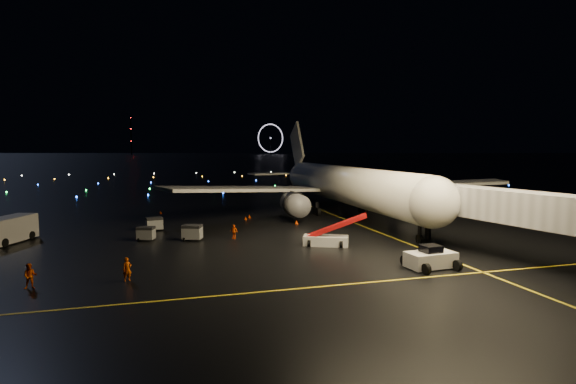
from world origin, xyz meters
name	(u,v)px	position (x,y,z in m)	size (l,w,h in m)	color
ground	(180,162)	(0.00, 300.00, 0.00)	(2000.00, 2000.00, 0.00)	black
lane_centre	(358,224)	(12.00, 15.00, 0.01)	(0.25, 80.00, 0.02)	yellow
lane_cross	(288,290)	(-5.00, -10.00, 0.01)	(60.00, 0.25, 0.02)	yellow
airliner	(337,164)	(13.32, 25.83, 7.90)	(55.79, 53.00, 15.81)	silver
pushback_tug	(431,257)	(8.57, -7.56, 1.00)	(4.22, 2.21, 2.01)	silver
belt_loader	(326,230)	(3.01, 3.41, 1.69)	(6.96, 1.90, 3.37)	silver
service_truck	(9,229)	(-30.03, 14.40, 1.45)	(2.49, 7.88, 2.90)	silver
crew_a	(127,269)	(-16.51, -4.47, 0.93)	(0.68, 0.45, 1.87)	#FF5304
crew_b	(30,276)	(-23.29, -4.55, 0.95)	(0.93, 0.72, 1.91)	#FF5304
crew_c	(234,232)	(-5.89, 9.75, 0.82)	(0.95, 0.40, 1.63)	#FF5304
safety_cone_0	(297,222)	(3.97, 17.35, 0.27)	(0.48, 0.48, 0.55)	#EA3900
safety_cone_1	(249,216)	(-1.28, 24.33, 0.26)	(0.46, 0.46, 0.52)	#EA3900
safety_cone_2	(246,218)	(-2.09, 22.99, 0.22)	(0.39, 0.39, 0.44)	#EA3900
safety_cone_3	(161,212)	(-14.03, 32.36, 0.24)	(0.43, 0.43, 0.48)	#EA3900
ferris_wheel	(271,139)	(170.00, 720.00, 26.00)	(50.00, 4.00, 52.00)	black
radio_mast	(131,135)	(-60.00, 740.00, 32.00)	(1.80, 1.80, 64.00)	black
taxiway_lights	(206,180)	(0.00, 106.00, 0.18)	(164.00, 92.00, 0.36)	black
baggage_cart_0	(154,224)	(-14.78, 17.62, 0.84)	(1.97, 1.38, 1.68)	gray
baggage_cart_1	(192,233)	(-10.57, 10.05, 0.88)	(2.08, 1.46, 1.77)	gray
baggage_cart_2	(146,234)	(-15.58, 11.42, 0.77)	(1.82, 1.28, 1.55)	gray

